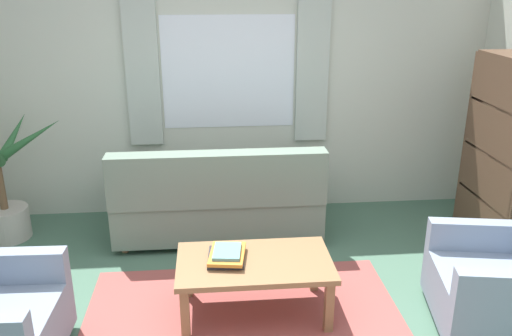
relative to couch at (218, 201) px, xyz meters
The scene contains 8 objects.
wall_back 1.19m from the couch, 78.84° to the left, with size 5.32×0.12×2.60m, color beige.
window_with_curtains 1.27m from the couch, 77.43° to the left, with size 1.98×0.07×1.40m.
couch is the anchor object (origin of this frame).
armchair_right 2.49m from the couch, 39.04° to the right, with size 0.95×0.97×0.88m.
coffee_table 1.28m from the couch, 79.68° to the right, with size 1.10×0.64×0.44m.
book_stack_on_table 1.23m from the couch, 88.40° to the right, with size 0.29×0.37×0.08m.
potted_plant 2.00m from the couch, behind, with size 1.21×1.07×1.19m.
bookshelf 2.57m from the couch, ahead, with size 0.30×0.94×1.72m.
Camera 1 is at (-0.20, -3.00, 2.32)m, focal length 37.00 mm.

